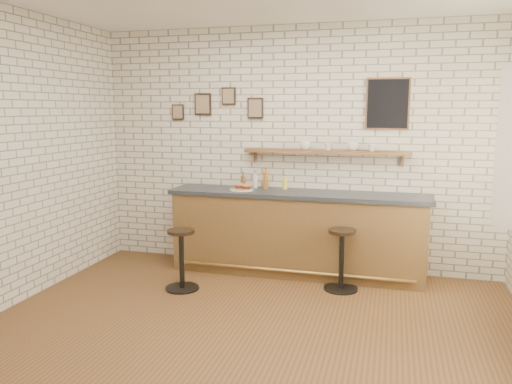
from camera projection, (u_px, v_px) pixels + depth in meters
ground at (250, 330)px, 4.55m from camera, size 5.00×5.00×0.00m
bar_counter at (297, 233)px, 6.05m from camera, size 3.10×0.65×1.01m
sandwich_plate at (242, 190)px, 6.08m from camera, size 0.28×0.28×0.01m
ciabatta_sandwich at (243, 186)px, 6.07m from camera, size 0.24×0.17×0.07m
potato_chips at (241, 189)px, 6.08m from camera, size 0.27×0.19×0.00m
bitters_bottle_brown at (243, 181)px, 6.29m from camera, size 0.06×0.06×0.19m
bitters_bottle_white at (255, 181)px, 6.25m from camera, size 0.06×0.06×0.22m
bitters_bottle_amber at (266, 180)px, 6.21m from camera, size 0.06×0.06×0.26m
condiment_bottle_yellow at (285, 183)px, 6.15m from camera, size 0.06×0.06×0.18m
bar_stool_left at (182, 257)px, 5.53m from camera, size 0.38×0.38×0.68m
bar_stool_right at (342, 258)px, 5.51m from camera, size 0.38×0.38×0.69m
wall_shelf at (326, 152)px, 6.01m from camera, size 2.00×0.18×0.18m
shelf_cup_a at (305, 145)px, 6.06m from camera, size 0.15×0.15×0.11m
shelf_cup_b at (328, 147)px, 5.99m from camera, size 0.12×0.12×0.09m
shelf_cup_c at (352, 146)px, 5.91m from camera, size 0.14×0.14×0.10m
shelf_cup_d at (372, 148)px, 5.85m from camera, size 0.11×0.11×0.09m
back_wall_decor at (313, 104)px, 6.03m from camera, size 2.96×0.02×0.56m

